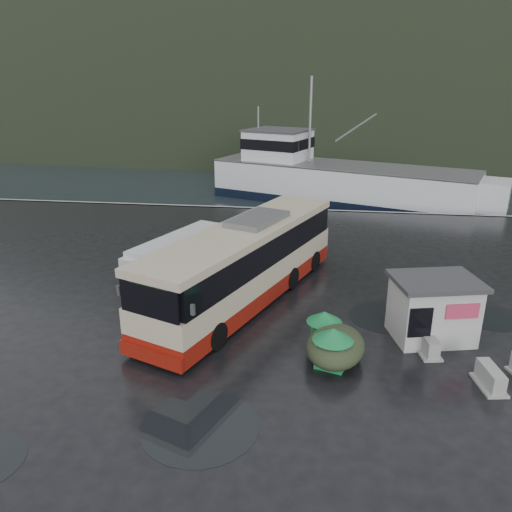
# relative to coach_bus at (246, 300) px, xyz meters

# --- Properties ---
(ground) EXTENTS (160.00, 160.00, 0.00)m
(ground) POSITION_rel_coach_bus_xyz_m (1.26, -2.77, 0.00)
(ground) COLOR black
(ground) RESTS_ON ground
(harbor_water) EXTENTS (300.00, 180.00, 0.02)m
(harbor_water) POSITION_rel_coach_bus_xyz_m (1.26, 107.23, 0.00)
(harbor_water) COLOR black
(harbor_water) RESTS_ON ground
(quay_edge) EXTENTS (160.00, 0.60, 1.50)m
(quay_edge) POSITION_rel_coach_bus_xyz_m (1.26, 17.23, 0.00)
(quay_edge) COLOR #999993
(quay_edge) RESTS_ON ground
(headland) EXTENTS (780.00, 540.00, 570.00)m
(headland) POSITION_rel_coach_bus_xyz_m (11.26, 247.23, 0.00)
(headland) COLOR black
(headland) RESTS_ON ground
(coach_bus) EXTENTS (8.02, 13.70, 3.80)m
(coach_bus) POSITION_rel_coach_bus_xyz_m (0.00, 0.00, 0.00)
(coach_bus) COLOR #C4B494
(coach_bus) RESTS_ON ground
(white_van) EXTENTS (4.46, 6.85, 2.72)m
(white_van) POSITION_rel_coach_bus_xyz_m (-3.12, 0.75, 0.00)
(white_van) COLOR silver
(white_van) RESTS_ON ground
(waste_bin_left) EXTENTS (1.04, 1.04, 1.38)m
(waste_bin_left) POSITION_rel_coach_bus_xyz_m (3.62, -3.63, 0.00)
(waste_bin_left) COLOR #16803F
(waste_bin_left) RESTS_ON ground
(waste_bin_right) EXTENTS (1.33, 1.33, 1.48)m
(waste_bin_right) POSITION_rel_coach_bus_xyz_m (3.93, -5.15, 0.00)
(waste_bin_right) COLOR #16803F
(waste_bin_right) RESTS_ON ground
(dome_tent) EXTENTS (2.59, 3.28, 1.16)m
(dome_tent) POSITION_rel_coach_bus_xyz_m (4.05, -4.79, 0.00)
(dome_tent) COLOR #2F3922
(dome_tent) RESTS_ON ground
(ticket_kiosk) EXTENTS (3.72, 3.14, 2.53)m
(ticket_kiosk) POSITION_rel_coach_bus_xyz_m (7.83, -2.57, 0.00)
(ticket_kiosk) COLOR beige
(ticket_kiosk) RESTS_ON ground
(jersey_barrier_b) EXTENTS (0.95, 1.53, 0.72)m
(jersey_barrier_b) POSITION_rel_coach_bus_xyz_m (7.52, -3.79, 0.00)
(jersey_barrier_b) COLOR #999993
(jersey_barrier_b) RESTS_ON ground
(jersey_barrier_c) EXTENTS (0.95, 1.54, 0.72)m
(jersey_barrier_c) POSITION_rel_coach_bus_xyz_m (9.17, -5.78, 0.00)
(jersey_barrier_c) COLOR #999993
(jersey_barrier_c) RESTS_ON ground
(fishing_trawler) EXTENTS (29.04, 16.12, 11.48)m
(fishing_trawler) POSITION_rel_coach_bus_xyz_m (5.01, 26.11, 0.00)
(fishing_trawler) COLOR silver
(fishing_trawler) RESTS_ON ground
(puddles) EXTENTS (18.93, 13.40, 0.01)m
(puddles) POSITION_rel_coach_bus_xyz_m (3.01, -5.40, 0.01)
(puddles) COLOR black
(puddles) RESTS_ON ground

